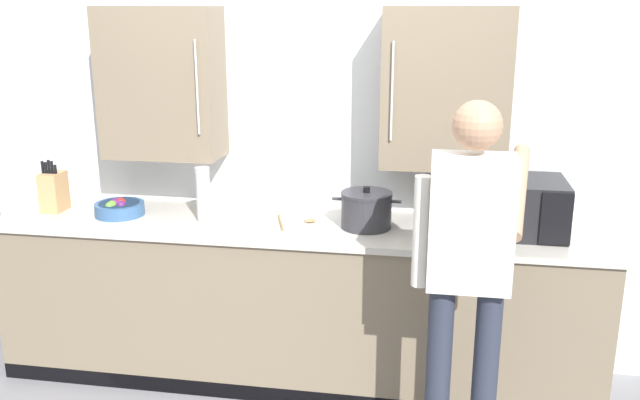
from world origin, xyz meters
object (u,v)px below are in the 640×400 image
object	(u,v)px
fruit_bowl	(119,208)
wooden_spoon	(295,221)
stock_pot	(366,210)
person_figure	(469,263)
microwave_oven	(506,206)
knife_block	(54,191)
thermos_flask	(203,194)

from	to	relation	value
fruit_bowl	wooden_spoon	bearing A→B (deg)	1.17
stock_pot	person_figure	size ratio (longest dim) A/B	0.21
fruit_bowl	person_figure	xyz separation A→B (m)	(1.89, -0.70, 0.06)
stock_pot	person_figure	xyz separation A→B (m)	(0.50, -0.71, 0.00)
microwave_oven	knife_block	world-z (taller)	knife_block
fruit_bowl	person_figure	world-z (taller)	person_figure
wooden_spoon	stock_pot	world-z (taller)	stock_pot
thermos_flask	knife_block	size ratio (longest dim) A/B	0.99
person_figure	thermos_flask	bearing A→B (deg)	153.79
wooden_spoon	thermos_flask	world-z (taller)	thermos_flask
fruit_bowl	wooden_spoon	world-z (taller)	fruit_bowl
person_figure	wooden_spoon	bearing A→B (deg)	140.98
stock_pot	person_figure	distance (m)	0.87
thermos_flask	person_figure	distance (m)	1.55
stock_pot	knife_block	distance (m)	1.79
microwave_oven	fruit_bowl	world-z (taller)	microwave_oven
fruit_bowl	knife_block	bearing A→B (deg)	176.91
stock_pot	microwave_oven	bearing A→B (deg)	3.51
microwave_oven	person_figure	size ratio (longest dim) A/B	0.45
microwave_oven	stock_pot	xyz separation A→B (m)	(-0.72, -0.04, -0.04)
microwave_oven	knife_block	xyz separation A→B (m)	(-2.51, -0.03, -0.03)
knife_block	wooden_spoon	bearing A→B (deg)	-0.06
fruit_bowl	thermos_flask	distance (m)	0.51
wooden_spoon	thermos_flask	size ratio (longest dim) A/B	0.83
wooden_spoon	person_figure	distance (m)	1.15
microwave_oven	fruit_bowl	size ratio (longest dim) A/B	2.83
knife_block	person_figure	world-z (taller)	person_figure
thermos_flask	person_figure	bearing A→B (deg)	-26.21
thermos_flask	knife_block	xyz separation A→B (m)	(-0.90, 0.04, -0.04)
microwave_oven	wooden_spoon	world-z (taller)	microwave_oven
person_figure	fruit_bowl	bearing A→B (deg)	159.65
fruit_bowl	thermos_flask	xyz separation A→B (m)	(0.50, -0.02, 0.11)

